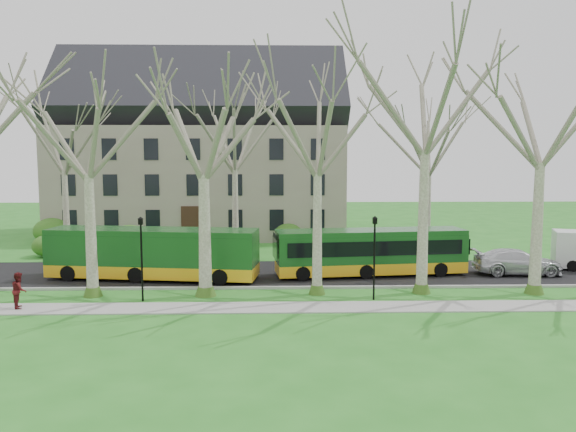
# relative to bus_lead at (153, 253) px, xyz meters

# --- Properties ---
(ground) EXTENTS (120.00, 120.00, 0.00)m
(ground) POSITION_rel_bus_lead_xyz_m (6.51, -4.01, -1.64)
(ground) COLOR #277320
(ground) RESTS_ON ground
(sidewalk) EXTENTS (70.00, 2.00, 0.06)m
(sidewalk) POSITION_rel_bus_lead_xyz_m (6.51, -6.51, -1.61)
(sidewalk) COLOR gray
(sidewalk) RESTS_ON ground
(road) EXTENTS (80.00, 8.00, 0.06)m
(road) POSITION_rel_bus_lead_xyz_m (6.51, 1.49, -1.61)
(road) COLOR black
(road) RESTS_ON ground
(curb) EXTENTS (80.00, 0.25, 0.14)m
(curb) POSITION_rel_bus_lead_xyz_m (6.51, -2.51, -1.57)
(curb) COLOR #A5A39E
(curb) RESTS_ON ground
(building) EXTENTS (26.50, 12.20, 16.00)m
(building) POSITION_rel_bus_lead_xyz_m (0.51, 19.99, 6.43)
(building) COLOR gray
(building) RESTS_ON ground
(tree_row_verge) EXTENTS (49.00, 7.00, 14.00)m
(tree_row_verge) POSITION_rel_bus_lead_xyz_m (6.51, -3.71, 5.36)
(tree_row_verge) COLOR gray
(tree_row_verge) RESTS_ON ground
(tree_row_far) EXTENTS (33.00, 7.00, 12.00)m
(tree_row_far) POSITION_rel_bus_lead_xyz_m (5.18, 6.99, 4.36)
(tree_row_far) COLOR gray
(tree_row_far) RESTS_ON ground
(lamp_row) EXTENTS (36.22, 0.22, 4.30)m
(lamp_row) POSITION_rel_bus_lead_xyz_m (6.51, -5.01, 0.94)
(lamp_row) COLOR black
(lamp_row) RESTS_ON ground
(hedges) EXTENTS (30.60, 8.60, 2.00)m
(hedges) POSITION_rel_bus_lead_xyz_m (1.85, 9.99, -0.64)
(hedges) COLOR #194C15
(hedges) RESTS_ON ground
(bus_lead) EXTENTS (12.84, 4.34, 3.15)m
(bus_lead) POSITION_rel_bus_lead_xyz_m (0.00, 0.00, 0.00)
(bus_lead) COLOR #154C1A
(bus_lead) RESTS_ON road
(bus_follow) EXTENTS (11.97, 3.78, 2.94)m
(bus_follow) POSITION_rel_bus_lead_xyz_m (13.33, 0.81, -0.10)
(bus_follow) COLOR #154C1A
(bus_follow) RESTS_ON road
(sedan) EXTENTS (5.50, 2.44, 1.57)m
(sedan) POSITION_rel_bus_lead_xyz_m (22.60, 0.79, -0.79)
(sedan) COLOR silver
(sedan) RESTS_ON road
(pedestrian_b) EXTENTS (0.92, 1.04, 1.77)m
(pedestrian_b) POSITION_rel_bus_lead_xyz_m (-5.18, -6.34, -0.69)
(pedestrian_b) COLOR #531315
(pedestrian_b) RESTS_ON sidewalk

